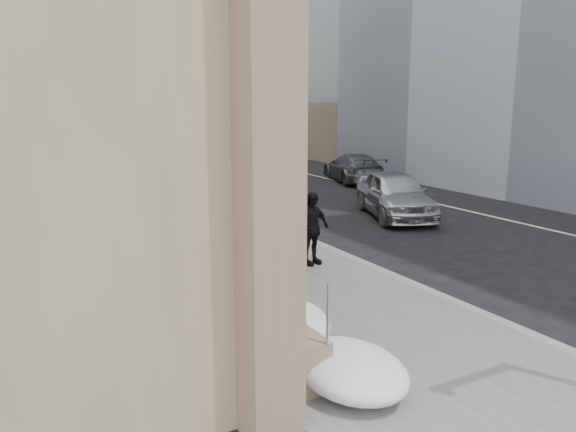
# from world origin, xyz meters

# --- Properties ---
(ground) EXTENTS (140.00, 140.00, 0.00)m
(ground) POSITION_xyz_m (0.00, 0.00, 0.00)
(ground) COLOR black
(ground) RESTS_ON ground
(sidewalk) EXTENTS (5.00, 80.00, 0.12)m
(sidewalk) POSITION_xyz_m (0.00, 10.00, 0.06)
(sidewalk) COLOR #565558
(sidewalk) RESTS_ON ground
(curb) EXTENTS (0.24, 80.00, 0.12)m
(curb) POSITION_xyz_m (2.62, 10.00, 0.06)
(curb) COLOR slate
(curb) RESTS_ON ground
(lane_line) EXTENTS (0.15, 70.00, 0.01)m
(lane_line) POSITION_xyz_m (10.50, 10.00, 0.01)
(lane_line) COLOR #BFB78C
(lane_line) RESTS_ON ground
(far_podium) EXTENTS (2.00, 80.00, 4.00)m
(far_podium) POSITION_xyz_m (15.50, 10.00, 2.00)
(far_podium) COLOR #7A634E
(far_podium) RESTS_ON ground
(bg_building_mid) EXTENTS (30.00, 12.00, 28.00)m
(bg_building_mid) POSITION_xyz_m (4.00, 60.00, 14.00)
(bg_building_mid) COLOR slate
(bg_building_mid) RESTS_ON ground
(streetlight_mid) EXTENTS (1.71, 0.24, 8.00)m
(streetlight_mid) POSITION_xyz_m (2.74, 14.00, 4.58)
(streetlight_mid) COLOR #2D2D30
(streetlight_mid) RESTS_ON ground
(streetlight_far) EXTENTS (1.71, 0.24, 8.00)m
(streetlight_far) POSITION_xyz_m (2.74, 34.00, 4.58)
(streetlight_far) COLOR #2D2D30
(streetlight_far) RESTS_ON ground
(traffic_signal) EXTENTS (4.10, 0.22, 6.00)m
(traffic_signal) POSITION_xyz_m (2.07, 22.00, 4.00)
(traffic_signal) COLOR #2D2D30
(traffic_signal) RESTS_ON ground
(snow_bank) EXTENTS (1.70, 18.10, 0.76)m
(snow_bank) POSITION_xyz_m (-1.42, 8.11, 0.47)
(snow_bank) COLOR silver
(snow_bank) RESTS_ON sidewalk
(mounted_horse_left) EXTENTS (1.83, 2.62, 2.68)m
(mounted_horse_left) POSITION_xyz_m (-1.32, 4.20, 1.19)
(mounted_horse_left) COLOR #542719
(mounted_horse_left) RESTS_ON sidewalk
(mounted_horse_right) EXTENTS (2.19, 2.29, 2.65)m
(mounted_horse_right) POSITION_xyz_m (0.68, 5.28, 1.22)
(mounted_horse_right) COLOR #513117
(mounted_horse_right) RESTS_ON sidewalk
(pedestrian) EXTENTS (1.15, 0.63, 1.87)m
(pedestrian) POSITION_xyz_m (1.31, 3.67, 1.05)
(pedestrian) COLOR black
(pedestrian) RESTS_ON sidewalk
(car_silver) EXTENTS (3.67, 5.35, 1.69)m
(car_silver) POSITION_xyz_m (7.30, 7.74, 0.85)
(car_silver) COLOR #A9ACB1
(car_silver) RESTS_ON ground
(car_grey) EXTENTS (3.40, 5.45, 1.47)m
(car_grey) POSITION_xyz_m (11.05, 15.76, 0.74)
(car_grey) COLOR #4E5054
(car_grey) RESTS_ON ground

